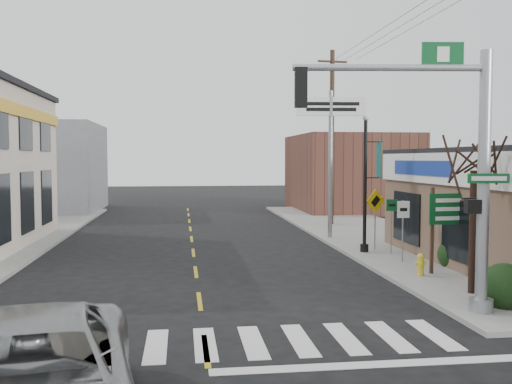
{
  "coord_description": "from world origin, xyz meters",
  "views": [
    {
      "loc": [
        -0.46,
        -11.24,
        3.84
      ],
      "look_at": [
        1.86,
        6.44,
        2.8
      ],
      "focal_mm": 40.0,
      "sensor_mm": 36.0,
      "label": 1
    }
  ],
  "objects": [
    {
      "name": "utility_pole_far",
      "position": [
        7.99,
        20.22,
        5.15
      ],
      "size": [
        1.7,
        0.26,
        9.8
      ],
      "rotation": [
        0.0,
        0.0,
        0.09
      ],
      "color": "#3C2F1E",
      "rests_on": "sidewalk_right"
    },
    {
      "name": "shrub_front",
      "position": [
        7.6,
        2.01,
        0.59
      ],
      "size": [
        1.24,
        1.24,
        0.93
      ],
      "primitive_type": "ellipsoid",
      "color": "#18391B",
      "rests_on": "sidewalk_right"
    },
    {
      "name": "traffic_signal_pole",
      "position": [
        5.97,
        1.59,
        3.98
      ],
      "size": [
        5.11,
        0.39,
        6.47
      ],
      "rotation": [
        0.0,
        0.0,
        -0.11
      ],
      "color": "#93979C",
      "rests_on": "sidewalk_right"
    },
    {
      "name": "bare_tree",
      "position": [
        7.5,
        3.45,
        4.13
      ],
      "size": [
        2.54,
        2.54,
        5.09
      ],
      "rotation": [
        0.0,
        0.0,
        -0.28
      ],
      "color": "black",
      "rests_on": "sidewalk_right"
    },
    {
      "name": "guide_sign",
      "position": [
        8.2,
        6.11,
        1.94
      ],
      "size": [
        1.6,
        0.13,
        2.8
      ],
      "rotation": [
        0.0,
        0.0,
        0.07
      ],
      "color": "#462E20",
      "rests_on": "sidewalk_right"
    },
    {
      "name": "bldg_distant_right",
      "position": [
        12.0,
        30.0,
        2.8
      ],
      "size": [
        8.0,
        10.0,
        5.6
      ],
      "primitive_type": "cube",
      "color": "brown",
      "rests_on": "ground"
    },
    {
      "name": "shrub_back",
      "position": [
        8.84,
        7.22,
        0.53
      ],
      "size": [
        1.07,
        1.07,
        0.8
      ],
      "primitive_type": "ellipsoid",
      "color": "black",
      "rests_on": "sidewalk_right"
    },
    {
      "name": "center_line",
      "position": [
        0.0,
        8.0,
        0.01
      ],
      "size": [
        0.12,
        56.0,
        0.01
      ],
      "primitive_type": "cube",
      "color": "gold",
      "rests_on": "ground"
    },
    {
      "name": "dance_center_sign",
      "position": [
        6.5,
        14.89,
        5.31
      ],
      "size": [
        3.24,
        0.2,
        6.89
      ],
      "rotation": [
        0.0,
        0.0,
        -0.1
      ],
      "color": "gray",
      "rests_on": "sidewalk_right"
    },
    {
      "name": "ground",
      "position": [
        0.0,
        0.0,
        0.0
      ],
      "size": [
        140.0,
        140.0,
        0.0
      ],
      "primitive_type": "plane",
      "color": "black",
      "rests_on": "ground"
    },
    {
      "name": "fire_hydrant",
      "position": [
        7.06,
        5.84,
        0.52
      ],
      "size": [
        0.22,
        0.22,
        0.72
      ],
      "rotation": [
        0.0,
        0.0,
        -0.21
      ],
      "color": "gold",
      "rests_on": "sidewalk_right"
    },
    {
      "name": "lamp_post",
      "position": [
        6.83,
        10.58,
        3.32
      ],
      "size": [
        0.71,
        0.56,
        5.5
      ],
      "rotation": [
        0.0,
        0.0,
        0.01
      ],
      "color": "black",
      "rests_on": "sidewalk_right"
    },
    {
      "name": "ped_crossing_sign",
      "position": [
        7.33,
        10.93,
        1.85
      ],
      "size": [
        0.96,
        0.07,
        2.48
      ],
      "rotation": [
        0.0,
        0.0,
        0.37
      ],
      "color": "gray",
      "rests_on": "sidewalk_right"
    },
    {
      "name": "bldg_distant_left",
      "position": [
        -11.0,
        32.0,
        3.2
      ],
      "size": [
        9.0,
        10.0,
        6.4
      ],
      "primitive_type": "cube",
      "color": "slate",
      "rests_on": "ground"
    },
    {
      "name": "crosswalk",
      "position": [
        0.0,
        0.4,
        0.01
      ],
      "size": [
        11.0,
        2.2,
        0.01
      ],
      "primitive_type": "cube",
      "color": "silver",
      "rests_on": "ground"
    },
    {
      "name": "sidewalk_right",
      "position": [
        9.0,
        13.0,
        0.07
      ],
      "size": [
        6.0,
        38.0,
        0.13
      ],
      "primitive_type": "cube",
      "color": "gray",
      "rests_on": "ground"
    }
  ]
}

